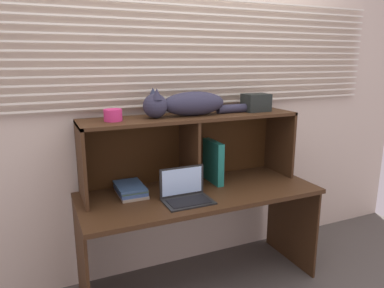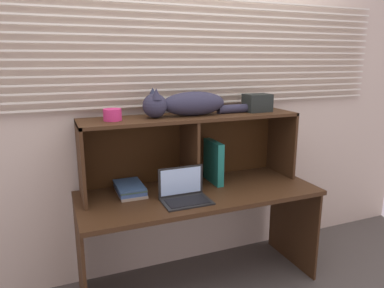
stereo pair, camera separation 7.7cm
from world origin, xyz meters
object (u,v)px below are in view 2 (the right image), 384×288
(book_stack, at_px, (130,189))
(laptop, at_px, (184,194))
(cat, at_px, (186,104))
(binder_upright, at_px, (213,162))
(storage_box, at_px, (257,103))
(small_basket, at_px, (112,115))

(book_stack, bearing_deg, laptop, -39.55)
(cat, xyz_separation_m, binder_upright, (0.21, 0.00, -0.43))
(storage_box, bearing_deg, book_stack, -179.95)
(laptop, distance_m, storage_box, 0.87)
(small_basket, distance_m, storage_box, 1.04)
(small_basket, bearing_deg, book_stack, -0.49)
(cat, height_order, laptop, cat)
(cat, xyz_separation_m, laptop, (-0.11, -0.24, -0.53))
(binder_upright, relative_size, storage_box, 1.65)
(cat, relative_size, book_stack, 2.95)
(cat, xyz_separation_m, storage_box, (0.55, 0.00, -0.02))
(book_stack, bearing_deg, storage_box, 0.05)
(binder_upright, bearing_deg, cat, 180.00)
(binder_upright, distance_m, book_stack, 0.62)
(cat, bearing_deg, book_stack, -179.89)
(cat, distance_m, storage_box, 0.55)
(laptop, height_order, storage_box, storage_box)
(cat, bearing_deg, storage_box, 0.00)
(cat, relative_size, storage_box, 4.37)
(cat, bearing_deg, laptop, -114.25)
(book_stack, distance_m, small_basket, 0.51)
(cat, relative_size, binder_upright, 2.65)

